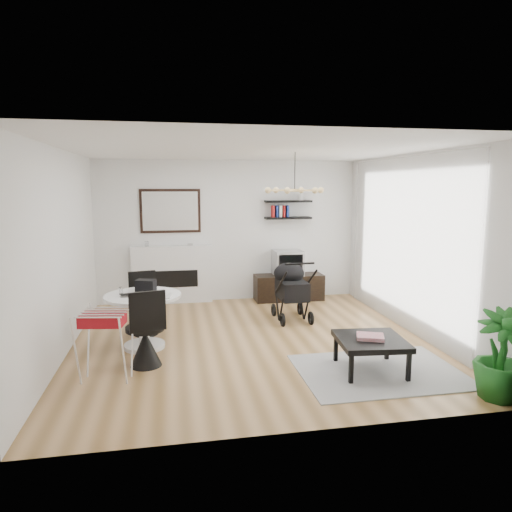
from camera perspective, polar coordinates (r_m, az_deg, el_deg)
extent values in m
plane|color=olive|center=(6.68, -0.59, -10.58)|extent=(5.00, 5.00, 0.00)
plane|color=white|center=(6.33, -0.63, 13.17)|extent=(5.00, 5.00, 0.00)
plane|color=white|center=(8.82, -3.41, 3.12)|extent=(5.00, 0.00, 5.00)
plane|color=white|center=(6.43, -23.13, 0.33)|extent=(0.00, 5.00, 5.00)
plane|color=white|center=(7.22, 19.32, 1.40)|extent=(0.00, 5.00, 5.00)
cube|color=white|center=(7.35, 17.88, 1.58)|extent=(0.04, 3.60, 2.60)
cube|color=white|center=(8.79, -10.43, -2.30)|extent=(1.50, 0.15, 1.10)
cube|color=black|center=(8.75, -10.42, -2.83)|extent=(0.95, 0.06, 0.32)
cube|color=black|center=(8.71, -10.65, 5.55)|extent=(1.12, 0.03, 0.82)
cube|color=white|center=(8.69, -10.65, 5.54)|extent=(1.02, 0.01, 0.72)
cube|color=black|center=(8.89, 4.02, 4.77)|extent=(0.90, 0.25, 0.04)
cube|color=black|center=(8.87, 4.04, 6.83)|extent=(0.90, 0.25, 0.04)
cube|color=black|center=(8.97, 4.11, -3.91)|extent=(1.33, 0.47, 0.50)
cube|color=#AEAEB0|center=(8.87, 3.99, -0.83)|extent=(0.55, 0.48, 0.48)
cube|color=black|center=(8.65, 4.38, -1.09)|extent=(0.47, 0.01, 0.38)
cylinder|color=white|center=(6.60, -13.74, -10.81)|extent=(0.56, 0.56, 0.06)
cylinder|color=white|center=(6.49, -13.86, -7.84)|extent=(0.14, 0.14, 0.65)
cylinder|color=white|center=(6.41, -13.97, -4.87)|extent=(1.03, 1.03, 0.04)
imported|color=black|center=(6.34, -14.99, -4.74)|extent=(0.40, 0.33, 0.03)
cube|color=black|center=(6.59, -13.61, -3.58)|extent=(0.30, 0.23, 0.16)
cube|color=white|center=(6.26, -12.15, -4.87)|extent=(0.40, 0.35, 0.01)
cylinder|color=white|center=(6.53, -16.52, -4.13)|extent=(0.05, 0.05, 0.09)
cylinder|color=black|center=(7.04, -13.71, -5.96)|extent=(0.45, 0.45, 0.05)
cone|color=black|center=(7.10, -13.63, -7.86)|extent=(0.36, 0.36, 0.42)
cube|color=black|center=(7.18, -14.03, -3.62)|extent=(0.40, 0.12, 0.46)
cylinder|color=black|center=(5.83, -13.72, -8.76)|extent=(0.47, 0.47, 0.05)
cone|color=black|center=(5.91, -13.63, -11.14)|extent=(0.39, 0.39, 0.45)
cube|color=black|center=(5.56, -13.41, -6.76)|extent=(0.43, 0.14, 0.48)
cube|color=maroon|center=(5.46, -18.50, -7.44)|extent=(0.52, 0.35, 0.13)
cube|color=black|center=(7.59, 4.52, -4.21)|extent=(0.44, 0.65, 0.30)
ellipsoid|color=black|center=(7.72, 4.14, -2.19)|extent=(0.52, 0.52, 0.37)
cylinder|color=black|center=(7.10, 5.48, -0.96)|extent=(0.47, 0.04, 0.03)
torus|color=black|center=(7.91, 2.22, -6.77)|extent=(0.06, 0.23, 0.23)
torus|color=black|center=(8.03, 5.51, -6.56)|extent=(0.06, 0.23, 0.23)
torus|color=black|center=(7.35, 3.35, -7.99)|extent=(0.06, 0.23, 0.23)
torus|color=black|center=(7.48, 6.88, -7.74)|extent=(0.06, 0.23, 0.23)
cube|color=#979797|center=(5.84, 15.13, -13.74)|extent=(1.92, 1.39, 0.01)
cube|color=black|center=(5.71, 14.16, -10.25)|extent=(0.85, 0.85, 0.07)
cube|color=black|center=(5.38, 11.80, -13.64)|extent=(0.04, 0.04, 0.33)
cube|color=black|center=(5.60, 18.54, -13.00)|extent=(0.04, 0.04, 0.33)
cube|color=black|center=(5.98, 9.95, -11.26)|extent=(0.04, 0.04, 0.33)
cube|color=black|center=(6.18, 16.06, -10.81)|extent=(0.04, 0.04, 0.33)
cube|color=#BE2F47|center=(5.68, 14.09, -9.76)|extent=(0.38, 0.34, 0.04)
imported|color=#1A5D1C|center=(5.47, 28.28, -10.83)|extent=(0.69, 0.69, 0.95)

